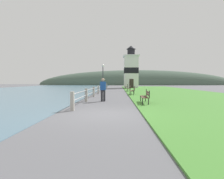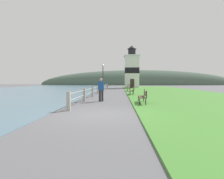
# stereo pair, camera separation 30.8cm
# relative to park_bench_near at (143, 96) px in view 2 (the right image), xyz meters

# --- Properties ---
(ground_plane) EXTENTS (160.00, 160.00, 0.00)m
(ground_plane) POSITION_rel_park_bench_near_xyz_m (-2.54, -3.95, -0.54)
(ground_plane) COLOR slate
(grass_verge) EXTENTS (12.00, 50.56, 0.06)m
(grass_verge) POSITION_rel_park_bench_near_xyz_m (5.24, 12.91, -0.51)
(grass_verge) COLOR #4C8E38
(grass_verge) RESTS_ON ground_plane
(water_strip) EXTENTS (24.00, 80.89, 0.01)m
(water_strip) POSITION_rel_park_bench_near_xyz_m (-16.82, 12.91, -0.53)
(water_strip) COLOR slate
(water_strip) RESTS_ON ground_plane
(seawall_railing) EXTENTS (0.18, 27.83, 0.99)m
(seawall_railing) POSITION_rel_park_bench_near_xyz_m (-4.22, 10.88, 0.03)
(seawall_railing) COLOR #A8A399
(seawall_railing) RESTS_ON ground_plane
(park_bench_near) EXTENTS (0.59, 1.98, 0.94)m
(park_bench_near) POSITION_rel_park_bench_near_xyz_m (0.00, 0.00, 0.00)
(park_bench_near) COLOR brown
(park_bench_near) RESTS_ON ground_plane
(park_bench_midway) EXTENTS (0.71, 1.90, 0.94)m
(park_bench_midway) POSITION_rel_park_bench_near_xyz_m (-0.21, 7.48, -0.00)
(park_bench_midway) COLOR brown
(park_bench_midway) RESTS_ON ground_plane
(park_bench_far) EXTENTS (0.49, 1.66, 0.94)m
(park_bench_far) POSITION_rel_park_bench_near_xyz_m (-0.20, 13.94, -0.00)
(park_bench_far) COLOR brown
(park_bench_far) RESTS_ON ground_plane
(park_bench_by_lighthouse) EXTENTS (0.60, 1.88, 0.94)m
(park_bench_by_lighthouse) POSITION_rel_park_bench_near_xyz_m (-0.16, 22.08, -0.00)
(park_bench_by_lighthouse) COLOR brown
(park_bench_by_lighthouse) RESTS_ON ground_plane
(lighthouse) EXTENTS (3.54, 3.54, 9.50)m
(lighthouse) POSITION_rel_park_bench_near_xyz_m (1.07, 27.87, 3.58)
(lighthouse) COLOR white
(lighthouse) RESTS_ON ground_plane
(person_strolling) EXTENTS (0.43, 0.23, 1.75)m
(person_strolling) POSITION_rel_park_bench_near_xyz_m (-3.00, 1.30, 0.41)
(person_strolling) COLOR #28282D
(person_strolling) RESTS_ON ground_plane
(lamp_post) EXTENTS (0.36, 0.36, 3.96)m
(lamp_post) POSITION_rel_park_bench_near_xyz_m (-4.07, 13.71, 2.20)
(lamp_post) COLOR #333338
(lamp_post) RESTS_ON ground_plane
(distant_hillside) EXTENTS (80.00, 16.00, 12.00)m
(distant_hillside) POSITION_rel_park_bench_near_xyz_m (5.46, 59.76, -0.54)
(distant_hillside) COLOR #475B4C
(distant_hillside) RESTS_ON ground_plane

